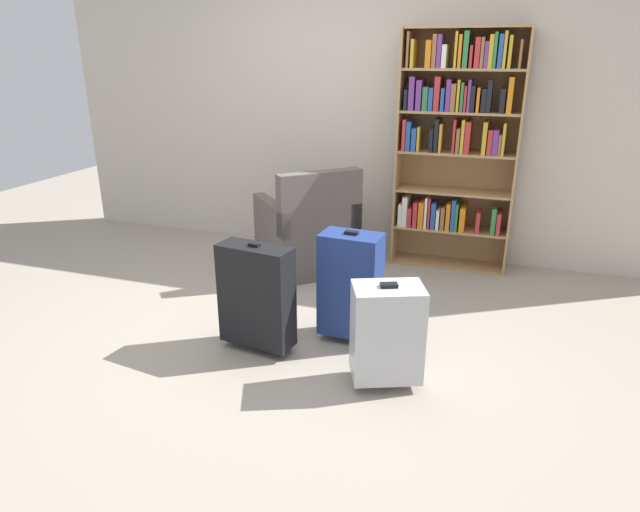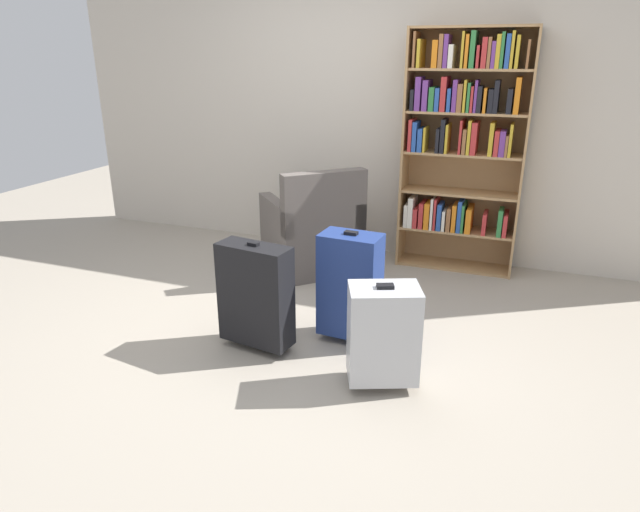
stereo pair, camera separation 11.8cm
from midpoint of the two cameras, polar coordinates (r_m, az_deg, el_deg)
name	(u,v)px [view 2 (the right image)]	position (r m, az deg, el deg)	size (l,w,h in m)	color
ground_plane	(291,336)	(3.69, -2.13, -8.32)	(10.41, 10.41, 0.00)	#9E9384
back_wall	(374,109)	(5.07, 6.26, 14.92)	(5.95, 0.10, 2.60)	beige
bookshelf	(463,140)	(4.75, 15.25, 11.51)	(0.97, 0.31, 1.96)	#A87F51
armchair	(313,234)	(4.69, -0.02, 2.30)	(0.99, 0.99, 0.90)	#59514C
mug	(367,274)	(4.57, 5.58, -1.90)	(0.12, 0.08, 0.10)	#1E7F4C
suitcase_navy_blue	(350,285)	(3.50, 4.09, -3.00)	(0.39, 0.25, 0.74)	navy
suitcase_silver	(383,333)	(3.07, 7.66, -7.96)	(0.45, 0.38, 0.61)	#B7BABF
suitcase_black	(256,295)	(3.41, -5.71, -4.00)	(0.48, 0.25, 0.71)	black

